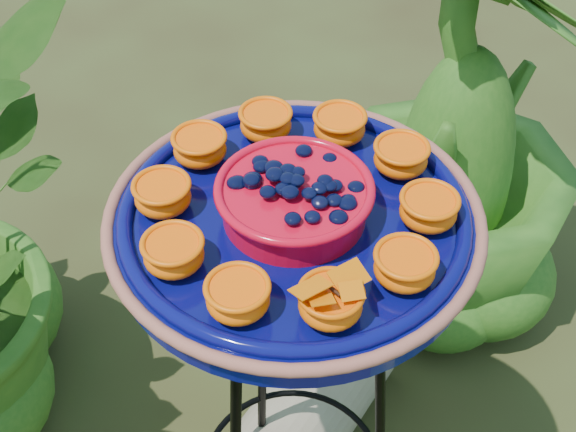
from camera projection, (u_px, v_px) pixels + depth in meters
name	position (u px, v px, depth m)	size (l,w,h in m)	color
tripod_stand	(293.00, 394.00, 1.36)	(0.36, 0.38, 0.96)	black
feeder_dish	(294.00, 216.00, 1.06)	(0.51, 0.51, 0.11)	#06084F
driftwood_log	(294.00, 430.00, 1.84)	(0.22, 0.22, 0.67)	gray
shrub_back_right	(460.00, 132.00, 1.90)	(0.63, 0.63, 1.13)	#265516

